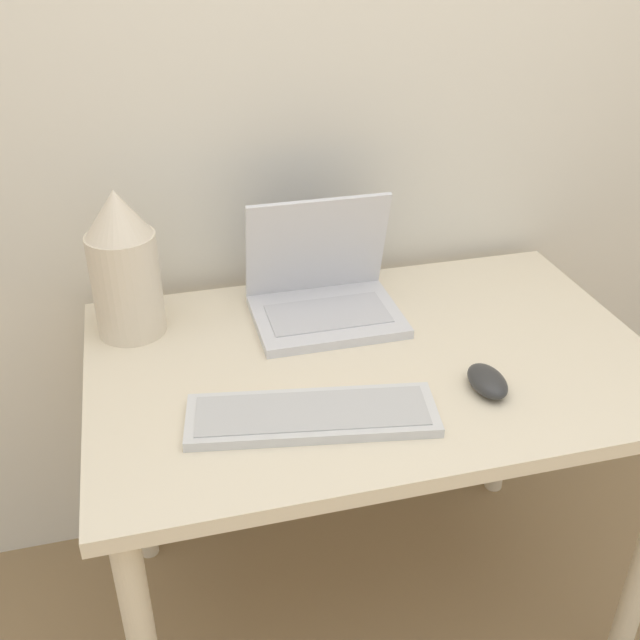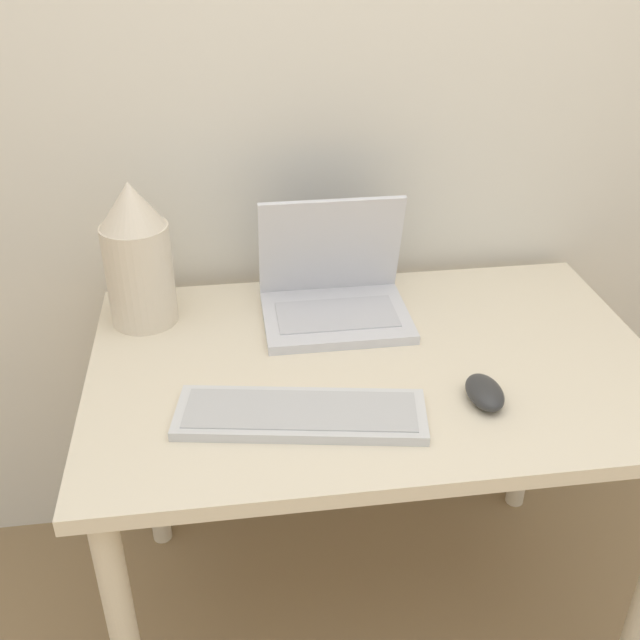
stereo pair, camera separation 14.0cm
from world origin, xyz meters
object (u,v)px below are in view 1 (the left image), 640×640
laptop (323,291)px  mouse (487,381)px  vase (124,265)px  keyboard (312,415)px

laptop → mouse: bearing=-57.8°
laptop → mouse: (0.22, -0.35, -0.04)m
mouse → vase: bearing=148.7°
laptop → keyboard: size_ratio=0.68×
laptop → mouse: laptop is taller
keyboard → vase: (-0.29, 0.39, 0.14)m
laptop → keyboard: laptop is taller
mouse → laptop: bearing=122.2°
laptop → mouse: size_ratio=2.86×
laptop → keyboard: 0.38m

